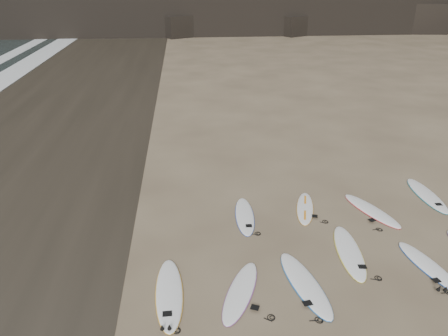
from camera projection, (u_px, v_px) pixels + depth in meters
The scene contains 11 objects.
ground at pixel (378, 260), 12.23m from camera, with size 240.00×240.00×0.00m, color #897559.
wet_sand at pixel (19, 145), 20.20m from camera, with size 12.00×200.00×0.01m, color #383026.
surfboard_0 at pixel (241, 291), 10.99m from camera, with size 0.60×2.48×0.09m, color white.
surfboard_1 at pixel (305, 284), 11.25m from camera, with size 0.66×2.77×0.10m, color white.
surfboard_2 at pixel (349, 252), 12.52m from camera, with size 0.65×2.72×0.10m, color white.
surfboard_3 at pixel (428, 266), 11.94m from camera, with size 0.57×2.39×0.09m, color white.
surfboard_5 at pixel (245, 216), 14.36m from camera, with size 0.58×2.43×0.09m, color white.
surfboard_6 at pixel (305, 208), 14.83m from camera, with size 0.54×2.24×0.08m, color white.
surfboard_7 at pixel (372, 210), 14.67m from camera, with size 0.61×2.54×0.09m, color white.
surfboard_8 at pixel (427, 195), 15.66m from camera, with size 0.65×2.70×0.10m, color white.
surfboard_11 at pixel (169, 293), 10.93m from camera, with size 0.66×2.76×0.10m, color white.
Camera 1 is at (-5.24, -9.61, 7.45)m, focal length 35.00 mm.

